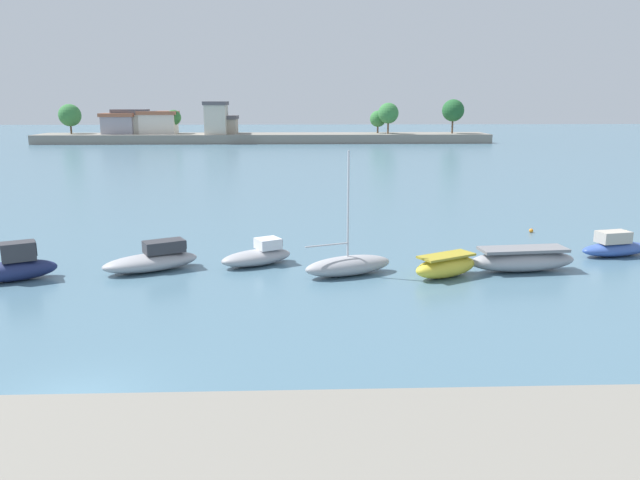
# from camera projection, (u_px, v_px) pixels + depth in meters

# --- Properties ---
(ground_plane) EXTENTS (400.00, 400.00, 0.00)m
(ground_plane) POSITION_uv_depth(u_px,v_px,m) (68.00, 407.00, 17.50)
(ground_plane) COLOR slate
(moored_boat_1) EXTENTS (4.02, 2.88, 1.90)m
(moored_boat_1) POSITION_uv_depth(u_px,v_px,m) (16.00, 267.00, 29.58)
(moored_boat_1) COLOR navy
(moored_boat_1) RESTS_ON ground
(moored_boat_2) EXTENTS (5.15, 3.86, 1.51)m
(moored_boat_2) POSITION_uv_depth(u_px,v_px,m) (153.00, 260.00, 31.36)
(moored_boat_2) COLOR #9E9EA3
(moored_boat_2) RESTS_ON ground
(moored_boat_3) EXTENTS (4.21, 3.25, 1.38)m
(moored_boat_3) POSITION_uv_depth(u_px,v_px,m) (258.00, 256.00, 32.41)
(moored_boat_3) COLOR #9E9EA3
(moored_boat_3) RESTS_ON ground
(moored_boat_4) EXTENTS (4.85, 3.06, 6.21)m
(moored_boat_4) POSITION_uv_depth(u_px,v_px,m) (348.00, 265.00, 30.54)
(moored_boat_4) COLOR #9E9EA3
(moored_boat_4) RESTS_ON ground
(moored_boat_5) EXTENTS (3.85, 2.91, 1.14)m
(moored_boat_5) POSITION_uv_depth(u_px,v_px,m) (446.00, 266.00, 30.20)
(moored_boat_5) COLOR yellow
(moored_boat_5) RESTS_ON ground
(moored_boat_6) EXTENTS (5.69, 2.18, 1.23)m
(moored_boat_6) POSITION_uv_depth(u_px,v_px,m) (522.00, 260.00, 31.24)
(moored_boat_6) COLOR #9E9EA3
(moored_boat_6) RESTS_ON ground
(moored_boat_7) EXTENTS (4.48, 2.26, 1.43)m
(moored_boat_7) POSITION_uv_depth(u_px,v_px,m) (615.00, 247.00, 34.28)
(moored_boat_7) COLOR #3856A8
(moored_boat_7) RESTS_ON ground
(mooring_buoy_2) EXTENTS (0.27, 0.27, 0.27)m
(mooring_buoy_2) POSITION_uv_depth(u_px,v_px,m) (531.00, 231.00, 40.33)
(mooring_buoy_2) COLOR orange
(mooring_buoy_2) RESTS_ON ground
(mooring_buoy_3) EXTENTS (0.35, 0.35, 0.35)m
(mooring_buoy_3) POSITION_uv_depth(u_px,v_px,m) (626.00, 233.00, 39.53)
(mooring_buoy_3) COLOR yellow
(mooring_buoy_3) RESTS_ON ground
(distant_shoreline) EXTENTS (90.55, 9.62, 8.60)m
(distant_shoreline) POSITION_uv_depth(u_px,v_px,m) (242.00, 131.00, 123.56)
(distant_shoreline) COLOR gray
(distant_shoreline) RESTS_ON ground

